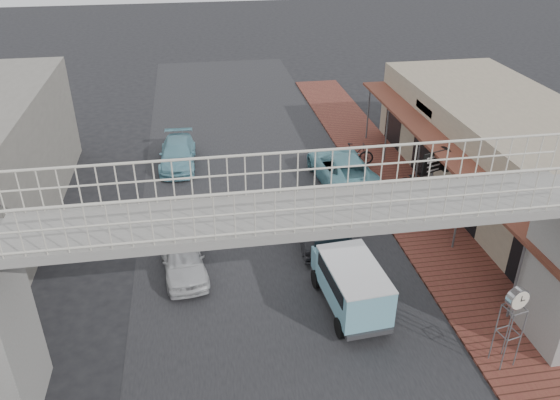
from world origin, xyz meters
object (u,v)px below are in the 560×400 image
object	(u,v)px
angkot_curb	(342,168)
motorcycle_near	(414,178)
street_clock	(516,302)
angkot_van	(351,280)
motorcycle_far	(355,154)
dark_sedan	(317,220)
angkot_far	(178,154)
arrow_sign	(448,159)
white_hatchback	(183,257)

from	to	relation	value
angkot_curb	motorcycle_near	xyz separation A→B (m)	(3.11, -1.16, -0.19)
street_clock	motorcycle_near	bearing A→B (deg)	69.59
angkot_van	street_clock	distance (m)	4.91
motorcycle_far	dark_sedan	bearing A→B (deg)	165.19
angkot_curb	angkot_far	bearing A→B (deg)	-26.11
arrow_sign	motorcycle_near	bearing A→B (deg)	77.19
angkot_far	street_clock	world-z (taller)	street_clock
street_clock	arrow_sign	xyz separation A→B (m)	(1.89, 8.51, 0.21)
street_clock	white_hatchback	bearing A→B (deg)	134.15
angkot_far	motorcycle_near	world-z (taller)	angkot_far
dark_sedan	angkot_van	world-z (taller)	angkot_van
dark_sedan	street_clock	distance (m)	8.55
dark_sedan	angkot_van	bearing A→B (deg)	-85.76
arrow_sign	dark_sedan	bearing A→B (deg)	170.24
motorcycle_far	arrow_sign	world-z (taller)	arrow_sign
arrow_sign	angkot_van	bearing A→B (deg)	-155.07
dark_sedan	angkot_far	size ratio (longest dim) A/B	1.07
dark_sedan	street_clock	size ratio (longest dim) A/B	1.70
motorcycle_far	arrow_sign	xyz separation A→B (m)	(2.29, -5.10, 1.85)
angkot_van	motorcycle_far	bearing A→B (deg)	68.56
angkot_curb	motorcycle_far	world-z (taller)	angkot_curb
angkot_far	arrow_sign	distance (m)	12.96
angkot_curb	street_clock	size ratio (longest dim) A/B	1.96
white_hatchback	street_clock	world-z (taller)	street_clock
white_hatchback	motorcycle_near	distance (m)	11.60
dark_sedan	motorcycle_far	bearing A→B (deg)	64.47
angkot_van	arrow_sign	size ratio (longest dim) A/B	1.25
white_hatchback	angkot_van	world-z (taller)	angkot_van
white_hatchback	dark_sedan	size ratio (longest dim) A/B	0.80
dark_sedan	motorcycle_near	bearing A→B (deg)	34.74
dark_sedan	arrow_sign	bearing A→B (deg)	12.83
dark_sedan	angkot_curb	world-z (taller)	dark_sedan
white_hatchback	angkot_curb	distance (m)	9.54
motorcycle_near	dark_sedan	bearing A→B (deg)	108.47
angkot_curb	angkot_van	xyz separation A→B (m)	(-2.12, -8.87, 0.40)
white_hatchback	angkot_far	xyz separation A→B (m)	(-0.17, 9.11, -0.01)
dark_sedan	motorcycle_near	xyz separation A→B (m)	(5.32, 3.28, -0.22)
motorcycle_far	arrow_sign	bearing A→B (deg)	-142.06
dark_sedan	arrow_sign	world-z (taller)	arrow_sign
motorcycle_far	arrow_sign	size ratio (longest dim) A/B	0.62
angkot_van	motorcycle_far	distance (m)	10.98
street_clock	dark_sedan	bearing A→B (deg)	104.21
arrow_sign	angkot_curb	bearing A→B (deg)	114.74
dark_sedan	motorcycle_near	distance (m)	6.25
motorcycle_near	arrow_sign	world-z (taller)	arrow_sign
angkot_curb	arrow_sign	size ratio (longest dim) A/B	1.74
white_hatchback	arrow_sign	xyz separation A→B (m)	(10.82, 2.50, 1.88)
angkot_van	angkot_curb	bearing A→B (deg)	72.18
angkot_far	arrow_sign	size ratio (longest dim) A/B	1.41
angkot_van	motorcycle_near	size ratio (longest dim) A/B	2.30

